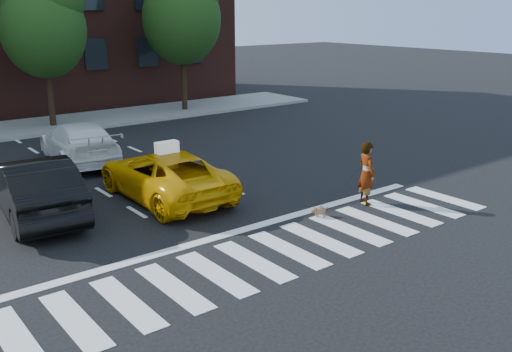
% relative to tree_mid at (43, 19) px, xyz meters
% --- Properties ---
extents(ground, '(120.00, 120.00, 0.00)m').
position_rel_tree_mid_xyz_m(ground, '(-0.53, -17.00, -4.85)').
color(ground, black).
rests_on(ground, ground).
extents(crosswalk, '(13.00, 2.40, 0.01)m').
position_rel_tree_mid_xyz_m(crosswalk, '(-0.53, -17.00, -4.85)').
color(crosswalk, silver).
rests_on(crosswalk, ground).
extents(stop_line, '(12.00, 0.30, 0.01)m').
position_rel_tree_mid_xyz_m(stop_line, '(-0.53, -15.40, -4.85)').
color(stop_line, silver).
rests_on(stop_line, ground).
extents(sidewalk_far, '(30.00, 4.00, 0.15)m').
position_rel_tree_mid_xyz_m(sidewalk_far, '(-0.53, 0.50, -4.78)').
color(sidewalk_far, slate).
rests_on(sidewalk_far, ground).
extents(tree_mid, '(3.69, 3.69, 7.10)m').
position_rel_tree_mid_xyz_m(tree_mid, '(0.00, 0.00, 0.00)').
color(tree_mid, black).
rests_on(tree_mid, ground).
extents(tree_right, '(4.00, 4.00, 7.70)m').
position_rel_tree_mid_xyz_m(tree_right, '(7.00, -0.00, 0.41)').
color(tree_right, black).
rests_on(tree_right, ground).
extents(taxi, '(2.34, 5.01, 1.39)m').
position_rel_tree_mid_xyz_m(taxi, '(-0.90, -11.98, -4.16)').
color(taxi, '#DD9904').
rests_on(taxi, ground).
extents(black_sedan, '(2.19, 4.99, 1.59)m').
position_rel_tree_mid_xyz_m(black_sedan, '(-4.33, -11.27, -4.05)').
color(black_sedan, black).
rests_on(black_sedan, ground).
extents(white_suv, '(2.58, 5.13, 1.43)m').
position_rel_tree_mid_xyz_m(white_suv, '(-1.31, -6.52, -4.14)').
color(white_suv, silver).
rests_on(white_suv, ground).
extents(woman, '(0.59, 0.74, 1.78)m').
position_rel_tree_mid_xyz_m(woman, '(3.28, -15.90, -3.96)').
color(woman, '#999999').
rests_on(woman, ground).
extents(dog, '(0.51, 0.28, 0.29)m').
position_rel_tree_mid_xyz_m(dog, '(1.50, -15.89, -4.68)').
color(dog, olive).
rests_on(dog, ground).
extents(taxi_sign, '(0.65, 0.29, 0.32)m').
position_rel_tree_mid_xyz_m(taxi_sign, '(-0.90, -12.18, -3.30)').
color(taxi_sign, white).
rests_on(taxi_sign, taxi).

